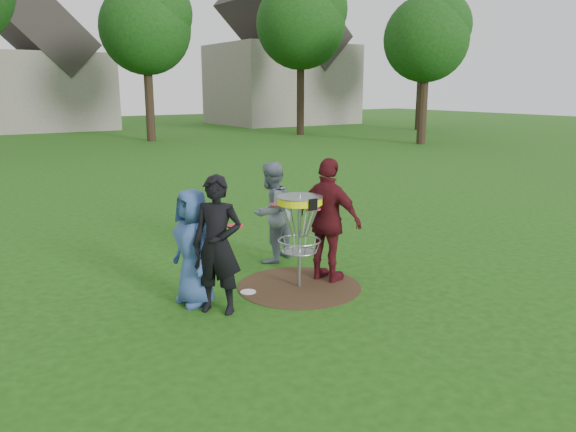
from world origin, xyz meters
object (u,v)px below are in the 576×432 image
player_blue (193,247)px  disc_golf_basket (300,219)px  player_grey (271,212)px  player_maroon (329,221)px  player_black (217,245)px

player_blue → disc_golf_basket: (1.53, -0.24, 0.24)m
player_grey → player_maroon: size_ratio=0.90×
player_black → player_grey: bearing=88.6°
player_maroon → player_blue: bearing=63.0°
player_maroon → player_grey: bearing=-11.5°
disc_golf_basket → player_blue: bearing=171.0°
player_blue → player_maroon: 2.07m
player_blue → player_black: player_black is taller
player_blue → player_grey: player_grey is taller
player_black → player_maroon: (1.90, 0.19, 0.03)m
player_black → player_grey: player_black is taller
player_black → disc_golf_basket: 1.40m
player_blue → player_grey: 2.13m
player_maroon → disc_golf_basket: (-0.52, -0.01, 0.10)m
player_grey → disc_golf_basket: bearing=52.0°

